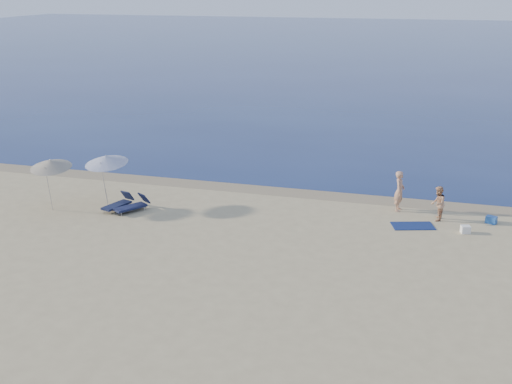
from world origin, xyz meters
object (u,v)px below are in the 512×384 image
person_right (438,203)px  blue_cooler (491,220)px  umbrella_near (106,160)px  person_left (399,191)px

person_right → blue_cooler: bearing=101.8°
person_right → umbrella_near: (-14.93, -2.24, 1.47)m
person_right → person_left: bearing=-110.7°
person_left → person_right: (1.73, -0.85, -0.16)m
blue_cooler → umbrella_near: 17.54m
person_right → umbrella_near: size_ratio=0.60×
blue_cooler → umbrella_near: bearing=-150.6°
person_right → umbrella_near: bearing=-75.9°
person_left → blue_cooler: 4.16m
person_right → blue_cooler: (2.31, 0.25, -0.62)m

